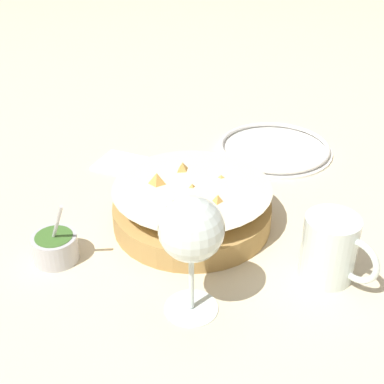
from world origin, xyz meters
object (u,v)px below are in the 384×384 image
Objects in this scene: side_plate at (274,148)px; beer_mug at (330,251)px; food_basket at (192,206)px; wine_glass at (191,233)px; sauce_cup at (55,246)px.

beer_mug is at bearing -40.39° from side_plate.
wine_glass is (0.14, -0.13, 0.09)m from food_basket.
sauce_cup reaches higher than beer_mug.
side_plate is at bearing 139.61° from beer_mug.
side_plate is at bearing 115.72° from wine_glass.
food_basket is at bearing -168.42° from beer_mug.
beer_mug reaches higher than side_plate.
wine_glass is (0.21, 0.07, 0.10)m from sauce_cup.
sauce_cup is at bearing -139.45° from beer_mug.
beer_mug is (0.08, 0.18, -0.08)m from wine_glass.
beer_mug is (0.29, 0.25, 0.02)m from sauce_cup.
side_plate is at bearing 89.53° from sauce_cup.
wine_glass is 0.21m from beer_mug.
sauce_cup is (-0.07, -0.20, -0.01)m from food_basket.
sauce_cup is at bearing -109.12° from food_basket.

